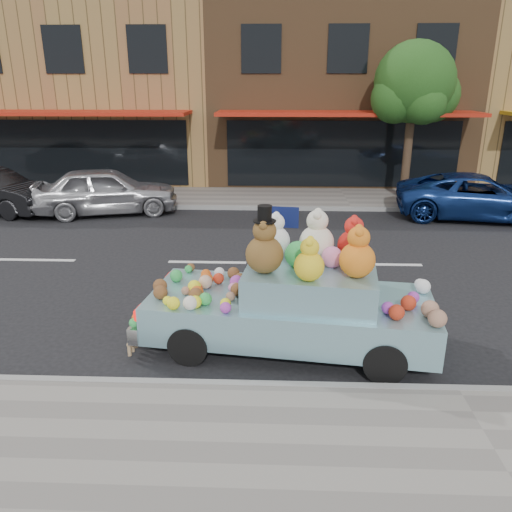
{
  "coord_description": "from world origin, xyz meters",
  "views": [
    {
      "loc": [
        -2.46,
        -10.74,
        3.96
      ],
      "look_at": [
        -2.76,
        -3.06,
        1.25
      ],
      "focal_mm": 35.0,
      "sensor_mm": 36.0,
      "label": 1
    }
  ],
  "objects_px": {
    "car_silver": "(106,191)",
    "art_car": "(293,299)",
    "street_tree": "(414,89)",
    "car_blue": "(479,197)"
  },
  "relations": [
    {
      "from": "car_silver",
      "to": "art_car",
      "type": "height_order",
      "value": "art_car"
    },
    {
      "from": "art_car",
      "to": "car_silver",
      "type": "bearing_deg",
      "value": 131.81
    },
    {
      "from": "street_tree",
      "to": "car_blue",
      "type": "height_order",
      "value": "street_tree"
    },
    {
      "from": "car_silver",
      "to": "car_blue",
      "type": "relative_size",
      "value": 0.9
    },
    {
      "from": "car_blue",
      "to": "art_car",
      "type": "height_order",
      "value": "art_car"
    },
    {
      "from": "car_silver",
      "to": "art_car",
      "type": "xyz_separation_m",
      "value": [
        5.53,
        -8.1,
        0.08
      ]
    },
    {
      "from": "street_tree",
      "to": "car_blue",
      "type": "bearing_deg",
      "value": -54.28
    },
    {
      "from": "car_silver",
      "to": "street_tree",
      "type": "bearing_deg",
      "value": -91.96
    },
    {
      "from": "street_tree",
      "to": "art_car",
      "type": "distance_m",
      "value": 11.49
    },
    {
      "from": "car_silver",
      "to": "car_blue",
      "type": "bearing_deg",
      "value": -105.19
    }
  ]
}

